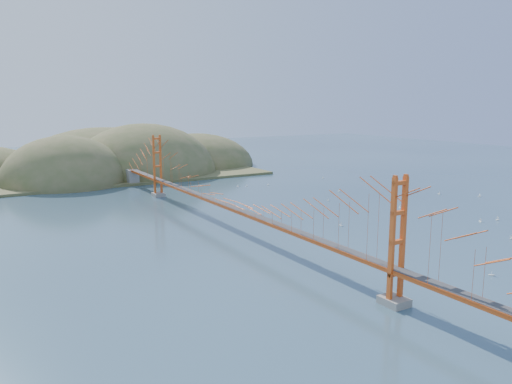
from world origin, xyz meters
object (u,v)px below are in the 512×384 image
bridge (232,181)px  sailboat_0 (341,225)px  sailboat_2 (498,219)px  sailboat_1 (328,200)px

bridge → sailboat_0: bearing=-21.1°
sailboat_2 → sailboat_1: bearing=116.6°
sailboat_1 → sailboat_2: bearing=-63.4°
bridge → sailboat_1: bridge is taller
sailboat_2 → sailboat_0: 24.77m
bridge → sailboat_0: (14.77, -5.71, -6.86)m
sailboat_0 → sailboat_1: bearing=56.5°
sailboat_2 → sailboat_0: bearing=157.4°
sailboat_2 → sailboat_1: 28.05m
sailboat_1 → sailboat_0: bearing=-123.5°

